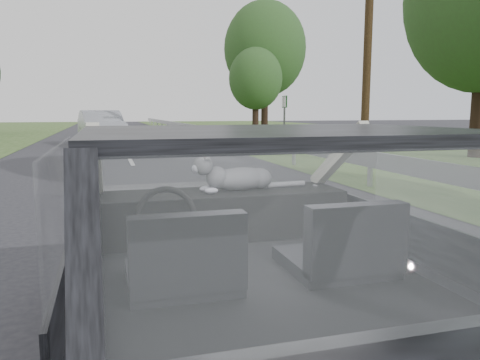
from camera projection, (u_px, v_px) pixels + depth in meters
subject_car at (250, 261)px, 2.50m from camera, size 1.80×4.00×1.45m
dashboard at (222, 214)px, 3.08m from camera, size 1.58×0.45×0.30m
driver_seat at (184, 255)px, 2.10m from camera, size 0.50×0.72×0.42m
passenger_seat at (345, 241)px, 2.31m from camera, size 0.50×0.72×0.42m
steering_wheel at (167, 217)px, 2.68m from camera, size 0.36×0.36×0.04m
cat at (241, 177)px, 3.09m from camera, size 0.61×0.29×0.26m
guardrail at (290, 145)px, 13.21m from camera, size 0.05×90.00×0.32m
other_car at (102, 128)px, 20.95m from camera, size 2.52×4.99×1.57m
highway_sign at (284, 121)px, 21.21m from camera, size 0.22×0.89×2.21m
utility_pole at (368, 35)px, 14.00m from camera, size 0.27×0.27×7.55m
tree_2 at (256, 91)px, 34.92m from camera, size 4.92×4.92×6.06m
tree_3 at (265, 68)px, 37.95m from camera, size 7.65×7.65×10.04m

